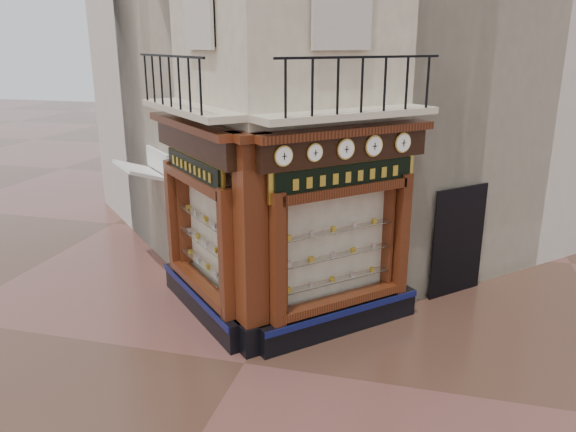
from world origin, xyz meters
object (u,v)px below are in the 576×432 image
(signboard_right, at_px, (346,177))
(clock_b, at_px, (315,153))
(clock_a, at_px, (283,156))
(signboard_left, at_px, (194,168))
(corner_pilaster, at_px, (251,249))
(clock_d, at_px, (374,146))
(awning, at_px, (148,267))
(clock_e, at_px, (403,143))
(clock_c, at_px, (346,149))

(signboard_right, bearing_deg, clock_b, -171.55)
(clock_a, bearing_deg, signboard_left, 108.33)
(signboard_left, bearing_deg, corner_pilaster, -169.75)
(clock_d, relative_size, signboard_left, 0.20)
(clock_a, height_order, clock_d, clock_d)
(signboard_left, bearing_deg, clock_b, -148.73)
(clock_a, relative_size, clock_b, 1.10)
(corner_pilaster, bearing_deg, clock_a, -46.53)
(clock_a, relative_size, awning, 0.22)
(clock_d, relative_size, clock_e, 1.03)
(clock_d, xyz_separation_m, clock_e, (0.48, 0.48, 0.00))
(awning, height_order, signboard_right, signboard_right)
(corner_pilaster, distance_m, signboard_left, 2.12)
(clock_a, xyz_separation_m, clock_d, (1.31, 1.31, -0.00))
(clock_e, bearing_deg, clock_b, 180.00)
(corner_pilaster, height_order, signboard_right, corner_pilaster)
(clock_a, bearing_deg, clock_e, 0.00)
(signboard_right, bearing_deg, clock_c, -133.93)
(clock_b, bearing_deg, signboard_left, 121.27)
(clock_e, distance_m, awning, 7.25)
(clock_e, bearing_deg, awning, 123.09)
(corner_pilaster, distance_m, signboard_right, 2.12)
(corner_pilaster, distance_m, clock_e, 3.40)
(clock_a, height_order, clock_e, clock_e)
(clock_a, distance_m, clock_e, 2.52)
(clock_c, distance_m, awning, 6.74)
(corner_pilaster, relative_size, clock_b, 12.57)
(clock_d, bearing_deg, clock_a, -180.00)
(signboard_left, relative_size, signboard_right, 0.88)
(corner_pilaster, bearing_deg, signboard_left, 100.25)
(clock_d, bearing_deg, awning, 117.65)
(corner_pilaster, bearing_deg, signboard_right, -10.25)
(clock_b, height_order, clock_c, clock_c)
(clock_a, relative_size, clock_d, 0.90)
(clock_a, distance_m, clock_d, 1.85)
(clock_e, bearing_deg, clock_c, 180.00)
(clock_b, height_order, clock_d, clock_d)
(clock_a, relative_size, clock_c, 0.94)
(corner_pilaster, relative_size, clock_c, 10.81)
(corner_pilaster, height_order, clock_c, corner_pilaster)
(corner_pilaster, relative_size, clock_e, 10.62)
(clock_c, distance_m, clock_e, 1.29)
(corner_pilaster, bearing_deg, clock_c, -14.56)
(clock_c, height_order, clock_d, clock_d)
(clock_d, bearing_deg, signboard_left, 139.77)
(clock_e, distance_m, signboard_left, 3.94)
(clock_d, height_order, signboard_left, clock_d)
(clock_c, height_order, clock_e, clock_e)
(clock_a, height_order, clock_c, clock_c)
(clock_e, xyz_separation_m, signboard_right, (-0.91, -0.76, -0.52))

